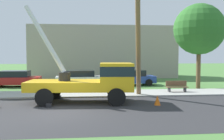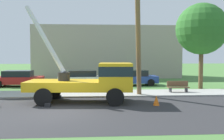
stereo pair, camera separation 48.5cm
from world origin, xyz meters
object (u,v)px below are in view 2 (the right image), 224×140
(parked_sedan_red, at_px, (18,78))
(parked_sedan_blue, at_px, (133,78))
(traffic_cone_ahead, at_px, (156,100))
(leaning_utility_pole, at_px, (138,29))
(roadside_tree_near, at_px, (202,29))
(utility_truck, at_px, (94,79))
(park_bench, at_px, (178,87))
(parked_sedan_white, at_px, (82,78))

(parked_sedan_red, xyz_separation_m, parked_sedan_blue, (10.55, 0.10, 0.00))
(traffic_cone_ahead, relative_size, parked_sedan_red, 0.13)
(parked_sedan_blue, bearing_deg, leaning_utility_pole, -96.48)
(roadside_tree_near, bearing_deg, utility_truck, -147.58)
(utility_truck, relative_size, parked_sedan_red, 1.53)
(leaning_utility_pole, distance_m, parked_sedan_red, 12.71)
(leaning_utility_pole, bearing_deg, parked_sedan_red, 143.13)
(traffic_cone_ahead, height_order, parked_sedan_blue, parked_sedan_blue)
(utility_truck, relative_size, traffic_cone_ahead, 12.04)
(park_bench, distance_m, roadside_tree_near, 5.81)
(park_bench, xyz_separation_m, roadside_tree_near, (2.73, 2.43, 4.51))
(roadside_tree_near, bearing_deg, park_bench, -138.33)
(utility_truck, height_order, roadside_tree_near, roadside_tree_near)
(parked_sedan_white, relative_size, park_bench, 2.82)
(leaning_utility_pole, height_order, parked_sedan_red, leaning_utility_pole)
(utility_truck, height_order, traffic_cone_ahead, utility_truck)
(park_bench, relative_size, roadside_tree_near, 0.22)
(utility_truck, xyz_separation_m, parked_sedan_blue, (3.70, 8.59, -0.70))
(leaning_utility_pole, xyz_separation_m, parked_sedan_red, (-9.71, 7.28, -3.78))
(traffic_cone_ahead, height_order, parked_sedan_red, parked_sedan_red)
(parked_sedan_red, height_order, park_bench, parked_sedan_red)
(utility_truck, relative_size, parked_sedan_blue, 1.50)
(leaning_utility_pole, height_order, parked_sedan_blue, leaning_utility_pole)
(leaning_utility_pole, relative_size, parked_sedan_white, 1.94)
(traffic_cone_ahead, height_order, roadside_tree_near, roadside_tree_near)
(traffic_cone_ahead, height_order, park_bench, park_bench)
(parked_sedan_red, relative_size, parked_sedan_white, 0.98)
(utility_truck, xyz_separation_m, traffic_cone_ahead, (3.50, -1.25, -1.13))
(parked_sedan_red, relative_size, park_bench, 2.76)
(parked_sedan_red, height_order, parked_sedan_blue, same)
(traffic_cone_ahead, distance_m, roadside_tree_near, 9.99)
(utility_truck, bearing_deg, parked_sedan_white, 97.11)
(parked_sedan_blue, bearing_deg, park_bench, -64.72)
(parked_sedan_white, relative_size, roadside_tree_near, 0.63)
(parked_sedan_red, distance_m, parked_sedan_blue, 10.55)
(traffic_cone_ahead, relative_size, parked_sedan_blue, 0.12)
(park_bench, bearing_deg, leaning_utility_pole, -148.69)
(parked_sedan_white, bearing_deg, parked_sedan_blue, 1.33)
(utility_truck, distance_m, parked_sedan_white, 8.57)
(leaning_utility_pole, bearing_deg, traffic_cone_ahead, -75.30)
(utility_truck, bearing_deg, parked_sedan_red, 128.91)
(traffic_cone_ahead, xyz_separation_m, roadside_tree_near, (5.45, 6.93, 4.70))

